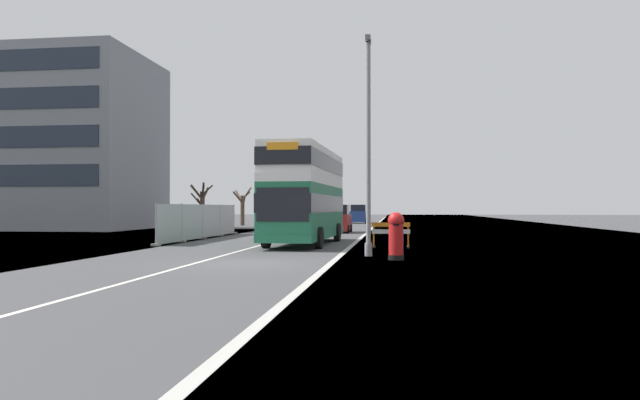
# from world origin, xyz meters

# --- Properties ---
(ground) EXTENTS (140.00, 280.00, 0.10)m
(ground) POSITION_xyz_m (0.60, 0.15, -0.05)
(ground) COLOR #424244
(double_decker_bus) EXTENTS (3.03, 10.36, 4.79)m
(double_decker_bus) POSITION_xyz_m (0.38, 10.15, 2.55)
(double_decker_bus) COLOR #1E6B47
(double_decker_bus) RESTS_ON ground
(lamppost_foreground) EXTENTS (0.29, 0.70, 8.45)m
(lamppost_foreground) POSITION_xyz_m (3.89, 3.32, 3.99)
(lamppost_foreground) COLOR gray
(lamppost_foreground) RESTS_ON ground
(red_pillar_postbox) EXTENTS (0.58, 0.58, 1.69)m
(red_pillar_postbox) POSITION_xyz_m (4.94, 1.83, 0.93)
(red_pillar_postbox) COLOR black
(red_pillar_postbox) RESTS_ON ground
(roadworks_barrier) EXTENTS (1.76, 0.47, 1.18)m
(roadworks_barrier) POSITION_xyz_m (4.70, 7.96, 0.75)
(roadworks_barrier) COLOR orange
(roadworks_barrier) RESTS_ON ground
(construction_site_fence) EXTENTS (0.44, 13.80, 2.10)m
(construction_site_fence) POSITION_xyz_m (-6.56, 14.50, 1.00)
(construction_site_fence) COLOR #A8AAAD
(construction_site_fence) RESTS_ON ground
(car_oncoming_near) EXTENTS (1.97, 4.31, 2.08)m
(car_oncoming_near) POSITION_xyz_m (0.57, 24.28, 0.97)
(car_oncoming_near) COLOR maroon
(car_oncoming_near) RESTS_ON ground
(car_receding_mid) EXTENTS (1.99, 4.45, 2.09)m
(car_receding_mid) POSITION_xyz_m (-3.90, 33.13, 0.99)
(car_receding_mid) COLOR navy
(car_receding_mid) RESTS_ON ground
(car_receding_far) EXTENTS (1.95, 4.24, 2.07)m
(car_receding_far) POSITION_xyz_m (-4.02, 40.91, 0.96)
(car_receding_far) COLOR slate
(car_receding_far) RESTS_ON ground
(car_far_side) EXTENTS (2.08, 4.21, 2.22)m
(car_far_side) POSITION_xyz_m (0.44, 50.72, 1.04)
(car_far_side) COLOR navy
(car_far_side) RESTS_ON ground
(bare_tree_far_verge_near) EXTENTS (2.52, 2.10, 4.16)m
(bare_tree_far_verge_near) POSITION_xyz_m (-12.81, 32.50, 2.17)
(bare_tree_far_verge_near) COLOR #4C3D2D
(bare_tree_far_verge_near) RESTS_ON ground
(bare_tree_far_verge_mid) EXTENTS (2.22, 2.77, 4.03)m
(bare_tree_far_verge_mid) POSITION_xyz_m (-11.12, 40.39, 2.02)
(bare_tree_far_verge_mid) COLOR #4C3D2D
(bare_tree_far_verge_mid) RESTS_ON ground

